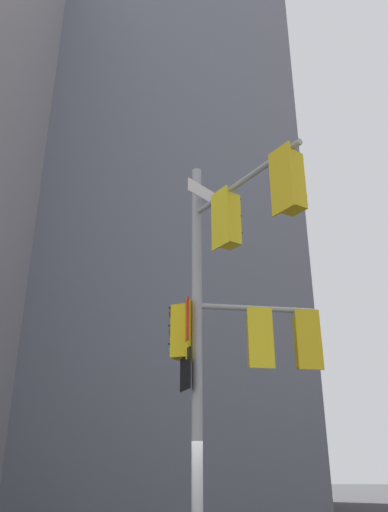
{
  "coord_description": "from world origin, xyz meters",
  "views": [
    {
      "loc": [
        0.99,
        -9.07,
        2.12
      ],
      "look_at": [
        -0.11,
        0.48,
        6.12
      ],
      "focal_mm": 35.32,
      "sensor_mm": 36.0,
      "label": 1
    }
  ],
  "objects": [
    {
      "name": "building_mid_block",
      "position": [
        -3.18,
        20.23,
        15.77
      ],
      "size": [
        14.14,
        14.14,
        31.54
      ],
      "primitive_type": "cube",
      "color": "slate",
      "rests_on": "ground"
    },
    {
      "name": "signal_pole_assembly",
      "position": [
        0.72,
        -0.27,
        4.76
      ],
      "size": [
        2.85,
        3.17,
        7.88
      ],
      "color": "#9EA0A3",
      "rests_on": "ground"
    }
  ]
}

